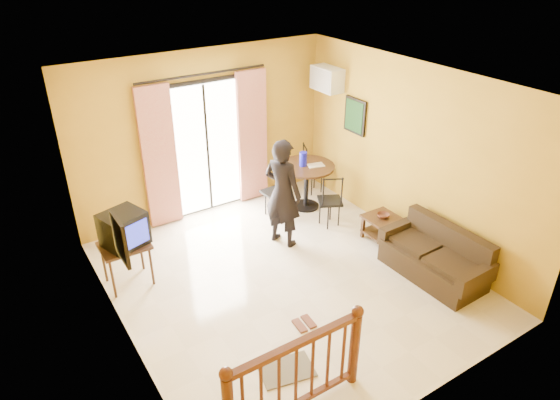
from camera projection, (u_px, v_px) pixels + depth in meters
ground at (287, 279)px, 7.11m from camera, size 5.00×5.00×0.00m
room_shell at (288, 171)px, 6.31m from camera, size 5.00×5.00×5.00m
balcony_door at (207, 147)px, 8.35m from camera, size 2.25×0.14×2.46m
tv_table at (125, 249)px, 6.78m from camera, size 0.64×0.53×0.64m
television at (124, 229)px, 6.64m from camera, size 0.64×0.61×0.47m
picture_left at (120, 239)px, 5.17m from camera, size 0.05×0.42×0.52m
dining_table at (307, 174)px, 8.69m from camera, size 0.97×0.97×0.81m
water_jug at (303, 159)px, 8.55m from camera, size 0.13×0.13×0.25m
serving_tray at (316, 165)px, 8.59m from camera, size 0.32×0.25×0.02m
dining_chairs at (305, 210)px, 8.89m from camera, size 1.57×1.67×0.95m
air_conditioner at (327, 79)px, 8.54m from camera, size 0.31×0.60×0.40m
botanical_print at (355, 116)px, 8.35m from camera, size 0.05×0.50×0.60m
coffee_table at (391, 230)px, 7.77m from camera, size 0.51×0.92×0.41m
bowl at (383, 216)px, 7.83m from camera, size 0.23×0.23×0.06m
sofa at (436, 258)px, 7.09m from camera, size 0.76×1.57×0.75m
standing_person at (283, 193)px, 7.56m from camera, size 0.63×0.75×1.74m
stair_balustrade at (296, 371)px, 4.89m from camera, size 1.63×0.13×1.04m
doormat at (287, 370)px, 5.62m from camera, size 0.67×0.52×0.02m
sandals at (304, 324)px, 6.28m from camera, size 0.26×0.26×0.03m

